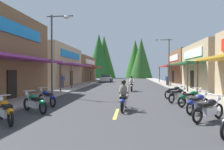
% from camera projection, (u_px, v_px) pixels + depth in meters
% --- Properties ---
extents(ground, '(10.31, 77.31, 0.10)m').
position_uv_depth(ground, '(125.00, 88.00, 24.38)').
color(ground, '#38383A').
extents(sidewalk_left, '(2.45, 77.31, 0.12)m').
position_uv_depth(sidewalk_left, '(74.00, 87.00, 24.97)').
color(sidewalk_left, '#9E9991').
rests_on(sidewalk_left, ground).
extents(sidewalk_right, '(2.45, 77.31, 0.12)m').
position_uv_depth(sidewalk_right, '(179.00, 88.00, 23.80)').
color(sidewalk_right, '#9E9991').
rests_on(sidewalk_right, ground).
extents(centerline_dashes, '(0.16, 53.88, 0.01)m').
position_uv_depth(centerline_dashes, '(126.00, 86.00, 28.47)').
color(centerline_dashes, '#E0C64C').
rests_on(centerline_dashes, ground).
extents(storefront_left_middle, '(8.54, 11.94, 5.50)m').
position_uv_depth(storefront_left_middle, '(48.00, 66.00, 28.33)').
color(storefront_left_middle, tan).
rests_on(storefront_left_middle, ground).
extents(storefront_left_far, '(8.06, 12.73, 5.07)m').
position_uv_depth(storefront_left_far, '(76.00, 69.00, 41.84)').
color(storefront_left_far, brown).
rests_on(storefront_left_far, ground).
extents(storefront_right_far, '(9.79, 10.12, 5.35)m').
position_uv_depth(storefront_right_far, '(198.00, 67.00, 32.44)').
color(storefront_right_far, brown).
rests_on(storefront_right_far, ground).
extents(streetlamp_left, '(2.13, 0.30, 6.46)m').
position_uv_depth(streetlamp_left, '(56.00, 44.00, 15.89)').
color(streetlamp_left, '#474C51').
rests_on(streetlamp_left, ground).
extents(streetlamp_right, '(2.13, 0.30, 6.15)m').
position_uv_depth(streetlamp_right, '(166.00, 56.00, 25.67)').
color(streetlamp_right, '#474C51').
rests_on(streetlamp_right, ground).
extents(motorcycle_parked_right_1, '(1.73, 1.42, 1.04)m').
position_uv_depth(motorcycle_parked_right_1, '(208.00, 109.00, 8.08)').
color(motorcycle_parked_right_1, black).
rests_on(motorcycle_parked_right_1, ground).
extents(motorcycle_parked_right_2, '(1.58, 1.59, 1.04)m').
position_uv_depth(motorcycle_parked_right_2, '(198.00, 103.00, 9.72)').
color(motorcycle_parked_right_2, black).
rests_on(motorcycle_parked_right_2, ground).
extents(motorcycle_parked_right_3, '(1.83, 1.29, 1.04)m').
position_uv_depth(motorcycle_parked_right_3, '(191.00, 98.00, 11.55)').
color(motorcycle_parked_right_3, black).
rests_on(motorcycle_parked_right_3, ground).
extents(motorcycle_parked_right_4, '(1.58, 1.59, 1.04)m').
position_uv_depth(motorcycle_parked_right_4, '(178.00, 95.00, 13.14)').
color(motorcycle_parked_right_4, black).
rests_on(motorcycle_parked_right_4, ground).
extents(motorcycle_parked_right_5, '(1.77, 1.37, 1.04)m').
position_uv_depth(motorcycle_parked_right_5, '(175.00, 92.00, 15.00)').
color(motorcycle_parked_right_5, black).
rests_on(motorcycle_parked_right_5, ground).
extents(motorcycle_parked_left_0, '(1.58, 1.59, 1.04)m').
position_uv_depth(motorcycle_parked_left_0, '(6.00, 110.00, 7.76)').
color(motorcycle_parked_left_0, black).
rests_on(motorcycle_parked_left_0, ground).
extents(motorcycle_parked_left_1, '(1.81, 1.30, 1.04)m').
position_uv_depth(motorcycle_parked_left_1, '(35.00, 102.00, 9.79)').
color(motorcycle_parked_left_1, black).
rests_on(motorcycle_parked_left_1, ground).
extents(motorcycle_parked_left_2, '(1.66, 1.50, 1.04)m').
position_uv_depth(motorcycle_parked_left_2, '(47.00, 97.00, 11.73)').
color(motorcycle_parked_left_2, black).
rests_on(motorcycle_parked_left_2, ground).
extents(rider_cruising_lead, '(0.60, 2.14, 1.57)m').
position_uv_depth(rider_cruising_lead, '(124.00, 97.00, 10.36)').
color(rider_cruising_lead, black).
rests_on(rider_cruising_lead, ground).
extents(rider_cruising_trailing, '(0.60, 2.14, 1.57)m').
position_uv_depth(rider_cruising_trailing, '(132.00, 85.00, 20.38)').
color(rider_cruising_trailing, black).
rests_on(rider_cruising_trailing, ground).
extents(pedestrian_browsing, '(0.54, 0.37, 1.80)m').
position_uv_depth(pedestrian_browsing, '(62.00, 80.00, 23.24)').
color(pedestrian_browsing, '#333F8C').
rests_on(pedestrian_browsing, ground).
extents(pedestrian_waiting, '(0.46, 0.43, 1.58)m').
position_uv_depth(pedestrian_waiting, '(167.00, 79.00, 27.61)').
color(pedestrian_waiting, black).
rests_on(pedestrian_waiting, ground).
extents(parked_car_curbside, '(2.11, 4.32, 1.40)m').
position_uv_depth(parked_car_curbside, '(106.00, 78.00, 38.63)').
color(parked_car_curbside, silver).
rests_on(parked_car_curbside, ground).
extents(treeline_backdrop, '(20.31, 11.41, 13.75)m').
position_uv_depth(treeline_backdrop, '(117.00, 57.00, 63.71)').
color(treeline_backdrop, '#215A23').
rests_on(treeline_backdrop, ground).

